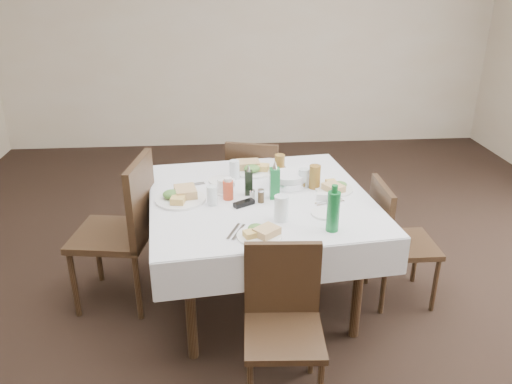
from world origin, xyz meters
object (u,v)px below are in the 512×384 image
at_px(water_n, 234,170).
at_px(chair_west, 126,224).
at_px(ketchup_bottle, 228,189).
at_px(oil_cruet_dark, 249,182).
at_px(water_w, 212,195).
at_px(chair_north, 254,184).
at_px(chair_east, 393,235).
at_px(bread_basket, 288,180).
at_px(water_e, 304,178).
at_px(coffee_mug, 224,187).
at_px(chair_south, 283,313).
at_px(dining_table, 260,207).
at_px(green_bottle, 333,211).
at_px(oil_cruet_green, 275,182).
at_px(water_s, 281,208).

bearing_deg(water_n, chair_west, -161.05).
bearing_deg(ketchup_bottle, oil_cruet_dark, 24.13).
bearing_deg(water_w, chair_north, 70.99).
relative_size(chair_west, water_n, 7.99).
xyz_separation_m(chair_west, oil_cruet_dark, (0.78, -0.03, 0.28)).
distance_m(chair_east, bread_basket, 0.77).
bearing_deg(water_e, coffee_mug, -173.80).
bearing_deg(ketchup_bottle, water_w, -143.77).
bearing_deg(chair_west, ketchup_bottle, -7.80).
bearing_deg(coffee_mug, oil_cruet_dark, -13.83).
height_order(chair_south, coffee_mug, coffee_mug).
xyz_separation_m(dining_table, ketchup_bottle, (-0.20, -0.03, 0.14)).
relative_size(water_w, ketchup_bottle, 0.84).
bearing_deg(green_bottle, water_e, 95.17).
relative_size(chair_south, oil_cruet_green, 3.31).
bearing_deg(chair_east, coffee_mug, 173.47).
relative_size(chair_east, water_n, 6.65).
relative_size(chair_south, chair_west, 0.82).
bearing_deg(bread_basket, water_e, -19.00).
distance_m(water_w, ketchup_bottle, 0.12).
height_order(dining_table, oil_cruet_green, oil_cruet_green).
height_order(chair_south, green_bottle, green_bottle).
bearing_deg(oil_cruet_dark, water_e, 14.48).
bearing_deg(coffee_mug, water_w, -113.91).
bearing_deg(coffee_mug, water_e, 6.20).
height_order(chair_north, coffee_mug, chair_north).
height_order(chair_west, ketchup_bottle, chair_west).
distance_m(ketchup_bottle, coffee_mug, 0.10).
relative_size(chair_east, oil_cruet_dark, 4.16).
bearing_deg(chair_east, chair_west, 176.05).
bearing_deg(water_n, oil_cruet_dark, -74.41).
height_order(water_w, oil_cruet_green, oil_cruet_green).
xyz_separation_m(water_n, oil_cruet_dark, (0.08, -0.27, 0.02)).
bearing_deg(bread_basket, chair_east, -17.74).
distance_m(chair_west, ketchup_bottle, 0.71).
xyz_separation_m(chair_west, water_w, (0.56, -0.16, 0.25)).
bearing_deg(chair_south, ketchup_bottle, 107.76).
bearing_deg(oil_cruet_green, coffee_mug, 161.30).
bearing_deg(chair_south, water_w, 116.24).
bearing_deg(coffee_mug, bread_basket, 11.93).
distance_m(chair_north, bread_basket, 0.77).
distance_m(coffee_mug, green_bottle, 0.79).
relative_size(chair_west, coffee_mug, 7.25).
bearing_deg(chair_east, water_s, -159.89).
bearing_deg(water_s, dining_table, 104.43).
xyz_separation_m(water_s, coffee_mug, (-0.31, 0.41, -0.03)).
relative_size(chair_east, green_bottle, 3.17).
relative_size(chair_east, water_w, 7.12).
height_order(chair_north, water_w, water_w).
xyz_separation_m(water_n, ketchup_bottle, (-0.05, -0.33, 0.00)).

